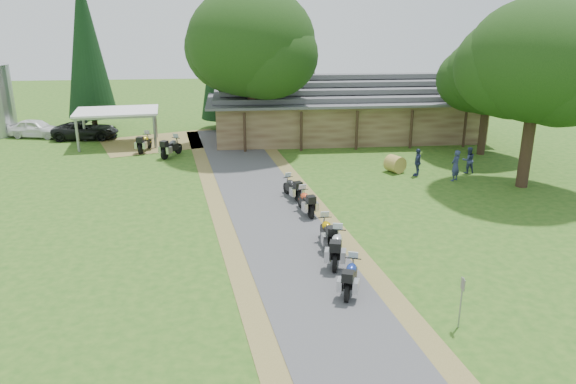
{
  "coord_description": "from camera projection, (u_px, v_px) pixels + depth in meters",
  "views": [
    {
      "loc": [
        -2.56,
        -19.24,
        10.17
      ],
      "look_at": [
        -0.22,
        5.77,
        1.6
      ],
      "focal_mm": 35.0,
      "sensor_mm": 36.0,
      "label": 1
    }
  ],
  "objects": [
    {
      "name": "driveway",
      "position": [
        286.0,
        238.0,
        25.37
      ],
      "size": [
        51.95,
        51.95,
        0.0
      ],
      "primitive_type": "plane",
      "rotation": [
        0.0,
        0.0,
        0.14
      ],
      "color": "#454648",
      "rests_on": "ground"
    },
    {
      "name": "car_dark_suv",
      "position": [
        85.0,
        126.0,
        43.32
      ],
      "size": [
        2.39,
        5.37,
        2.04
      ],
      "primitive_type": "imported",
      "rotation": [
        0.0,
        0.0,
        1.55
      ],
      "color": "black",
      "rests_on": "ground"
    },
    {
      "name": "cedar_far",
      "position": [
        87.0,
        50.0,
        45.2
      ],
      "size": [
        3.95,
        3.95,
        12.78
      ],
      "primitive_type": "cone",
      "color": "black",
      "rests_on": "ground"
    },
    {
      "name": "sign_post",
      "position": [
        461.0,
        303.0,
        18.15
      ],
      "size": [
        0.33,
        0.05,
        1.81
      ],
      "primitive_type": null,
      "color": "gray",
      "rests_on": "ground"
    },
    {
      "name": "motorcycle_row_b",
      "position": [
        336.0,
        246.0,
        22.79
      ],
      "size": [
        1.18,
        2.25,
        1.47
      ],
      "primitive_type": null,
      "rotation": [
        0.0,
        0.0,
        1.33
      ],
      "color": "#B6BABF",
      "rests_on": "ground"
    },
    {
      "name": "oak_lodge_right",
      "position": [
        487.0,
        91.0,
        37.89
      ],
      "size": [
        6.1,
        6.1,
        8.75
      ],
      "primitive_type": null,
      "color": "black",
      "rests_on": "ground"
    },
    {
      "name": "person_a",
      "position": [
        456.0,
        163.0,
        33.14
      ],
      "size": [
        0.77,
        0.74,
        2.19
      ],
      "primitive_type": "imported",
      "rotation": [
        0.0,
        0.0,
        3.8
      ],
      "color": "navy",
      "rests_on": "ground"
    },
    {
      "name": "cedar_near",
      "position": [
        221.0,
        58.0,
        45.28
      ],
      "size": [
        3.52,
        3.52,
        11.65
      ],
      "primitive_type": "cone",
      "color": "black",
      "rests_on": "ground"
    },
    {
      "name": "hay_bale",
      "position": [
        395.0,
        164.0,
        35.01
      ],
      "size": [
        1.38,
        1.35,
        1.06
      ],
      "primitive_type": "cylinder",
      "rotation": [
        1.57,
        0.0,
        0.48
      ],
      "color": "#A9893E",
      "rests_on": "ground"
    },
    {
      "name": "oak_lodge_left",
      "position": [
        252.0,
        63.0,
        39.23
      ],
      "size": [
        8.92,
        8.92,
        12.11
      ],
      "primitive_type": null,
      "color": "black",
      "rests_on": "ground"
    },
    {
      "name": "motorcycle_row_e",
      "position": [
        292.0,
        187.0,
        30.37
      ],
      "size": [
        1.17,
        1.94,
        1.27
      ],
      "primitive_type": null,
      "rotation": [
        0.0,
        0.0,
        1.9
      ],
      "color": "black",
      "rests_on": "ground"
    },
    {
      "name": "motorcycle_carport_b",
      "position": [
        171.0,
        146.0,
        38.5
      ],
      "size": [
        1.59,
        2.18,
        1.44
      ],
      "primitive_type": null,
      "rotation": [
        0.0,
        0.0,
        1.08
      ],
      "color": "slate",
      "rests_on": "ground"
    },
    {
      "name": "carport",
      "position": [
        118.0,
        127.0,
        41.59
      ],
      "size": [
        6.33,
        4.58,
        2.57
      ],
      "primitive_type": null,
      "rotation": [
        0.0,
        0.0,
        0.11
      ],
      "color": "white",
      "rests_on": "ground"
    },
    {
      "name": "ground",
      "position": [
        308.0,
        279.0,
        21.64
      ],
      "size": [
        120.0,
        120.0,
        0.0
      ],
      "primitive_type": "plane",
      "color": "#285317",
      "rests_on": "ground"
    },
    {
      "name": "motorcycle_row_d",
      "position": [
        306.0,
        201.0,
        28.12
      ],
      "size": [
        1.02,
        2.04,
        1.34
      ],
      "primitive_type": null,
      "rotation": [
        0.0,
        0.0,
        1.78
      ],
      "color": "#DF4922",
      "rests_on": "ground"
    },
    {
      "name": "car_white_sedan",
      "position": [
        36.0,
        126.0,
        43.89
      ],
      "size": [
        3.45,
        5.76,
        1.79
      ],
      "primitive_type": "imported",
      "rotation": [
        0.0,
        0.0,
        1.34
      ],
      "color": "silver",
      "rests_on": "ground"
    },
    {
      "name": "lodge",
      "position": [
        345.0,
        105.0,
        43.99
      ],
      "size": [
        21.4,
        9.4,
        4.9
      ],
      "primitive_type": null,
      "color": "brown",
      "rests_on": "ground"
    },
    {
      "name": "person_c",
      "position": [
        418.0,
        160.0,
        34.15
      ],
      "size": [
        0.65,
        0.7,
        2.0
      ],
      "primitive_type": "imported",
      "rotation": [
        0.0,
        0.0,
        4.16
      ],
      "color": "navy",
      "rests_on": "ground"
    },
    {
      "name": "oak_driveway",
      "position": [
        535.0,
        86.0,
        30.6
      ],
      "size": [
        7.88,
        7.88,
        11.54
      ],
      "primitive_type": null,
      "color": "black",
      "rests_on": "ground"
    },
    {
      "name": "person_b",
      "position": [
        469.0,
        158.0,
        34.71
      ],
      "size": [
        0.57,
        0.43,
        1.93
      ],
      "primitive_type": "imported",
      "rotation": [
        0.0,
        0.0,
        3.2
      ],
      "color": "navy",
      "rests_on": "ground"
    },
    {
      "name": "motorcycle_row_c",
      "position": [
        327.0,
        231.0,
        24.39
      ],
      "size": [
        0.79,
        2.03,
        1.36
      ],
      "primitive_type": null,
      "rotation": [
        0.0,
        0.0,
        1.64
      ],
      "color": "#C09200",
      "rests_on": "ground"
    },
    {
      "name": "motorcycle_carport_a",
      "position": [
        145.0,
        142.0,
        39.82
      ],
      "size": [
        1.09,
        2.1,
        1.37
      ],
      "primitive_type": null,
      "rotation": [
        0.0,
        0.0,
        1.34
      ],
      "color": "yellow",
      "rests_on": "ground"
    },
    {
      "name": "motorcycle_row_a",
      "position": [
        351.0,
        275.0,
        20.52
      ],
      "size": [
        1.25,
        2.04,
        1.33
      ],
      "primitive_type": null,
      "rotation": [
        0.0,
        0.0,
        1.23
      ],
      "color": "navy",
      "rests_on": "ground"
    }
  ]
}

